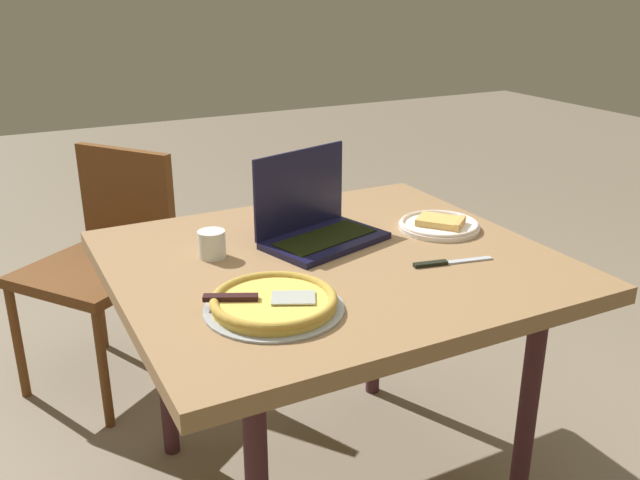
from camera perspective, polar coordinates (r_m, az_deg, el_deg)
The scene contains 7 objects.
dining_table at distance 1.89m, azimuth 0.97°, elevation -3.40°, with size 1.15×1.03×0.77m.
laptop at distance 1.96m, azimuth -0.36°, elevation 1.56°, with size 0.38×0.30×0.25m.
pizza_plate at distance 2.10m, azimuth 9.92°, elevation 1.27°, with size 0.24×0.24×0.04m.
pizza_tray at distance 1.57m, azimuth -3.88°, elevation -5.19°, with size 0.32×0.32×0.04m.
table_knife at distance 1.84m, azimuth 10.36°, elevation -1.86°, with size 0.22×0.06×0.01m.
drink_cup at distance 1.87m, azimuth -8.98°, elevation -0.32°, with size 0.07×0.07×0.08m.
chair_near at distance 2.68m, azimuth -17.29°, elevation -0.95°, with size 0.64×0.64×0.89m.
Camera 1 is at (0.82, 1.52, 1.48)m, focal length 38.49 mm.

